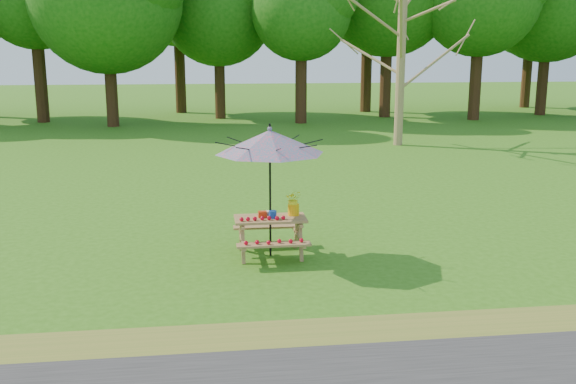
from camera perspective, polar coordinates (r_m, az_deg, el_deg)
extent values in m
plane|color=#316914|center=(10.52, -14.26, -6.85)|extent=(120.00, 120.00, 0.00)
cube|color=olive|center=(7.95, -16.63, -13.43)|extent=(120.00, 1.20, 0.01)
cylinder|color=olive|center=(23.96, 9.96, 10.40)|extent=(0.39, 0.39, 5.27)
cube|color=#8F5E40|center=(10.78, -1.58, -2.38)|extent=(1.20, 0.62, 0.04)
cube|color=#8F5E40|center=(10.33, -1.26, -4.71)|extent=(1.20, 0.22, 0.04)
cube|color=#8F5E40|center=(11.38, -1.86, -3.09)|extent=(1.20, 0.22, 0.04)
cylinder|color=black|center=(10.67, -1.60, 0.09)|extent=(0.04, 0.04, 2.25)
cone|color=teal|center=(10.52, -1.63, 4.48)|extent=(1.94, 1.94, 0.39)
sphere|color=teal|center=(10.50, -1.63, 5.63)|extent=(0.08, 0.08, 0.08)
cube|color=red|center=(10.79, -2.29, -1.99)|extent=(0.14, 0.12, 0.10)
cylinder|color=#1443AA|center=(10.71, -1.37, -2.01)|extent=(0.13, 0.13, 0.13)
cube|color=beige|center=(10.92, -1.98, -1.89)|extent=(0.13, 0.13, 0.07)
cylinder|color=#FAB10D|center=(10.90, 0.49, -1.57)|extent=(0.20, 0.20, 0.20)
imported|color=#FFFC28|center=(10.86, 0.49, -0.62)|extent=(0.27, 0.24, 0.29)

